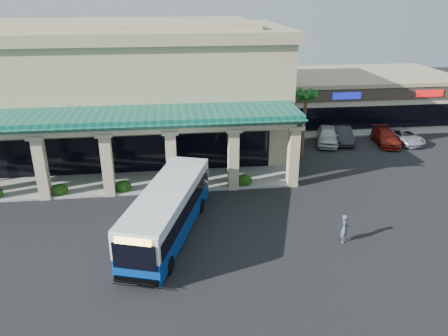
{
  "coord_description": "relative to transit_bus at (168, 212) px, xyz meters",
  "views": [
    {
      "loc": [
        -2.84,
        -24.22,
        13.82
      ],
      "look_at": [
        0.66,
        3.94,
        2.2
      ],
      "focal_mm": 35.0,
      "sensor_mm": 36.0,
      "label": 1
    }
  ],
  "objects": [
    {
      "name": "main_building",
      "position": [
        -4.7,
        17.0,
        4.12
      ],
      "size": [
        30.8,
        14.8,
        11.35
      ],
      "primitive_type": null,
      "color": "#BFB088",
      "rests_on": "ground"
    },
    {
      "name": "pedestrian",
      "position": [
        10.22,
        -1.99,
        -0.68
      ],
      "size": [
        0.69,
        0.76,
        1.74
      ],
      "primitive_type": "imported",
      "rotation": [
        0.0,
        0.0,
        1.03
      ],
      "color": "#475162",
      "rests_on": "ground"
    },
    {
      "name": "car_silver",
      "position": [
        15.29,
        15.24,
        -0.72
      ],
      "size": [
        3.41,
        5.26,
        1.66
      ],
      "primitive_type": "imported",
      "rotation": [
        0.0,
        0.0,
        -0.32
      ],
      "color": "silver",
      "rests_on": "ground"
    },
    {
      "name": "arcade",
      "position": [
        -4.7,
        7.8,
        1.3
      ],
      "size": [
        30.0,
        6.2,
        5.7
      ],
      "primitive_type": null,
      "color": "#0E5547",
      "rests_on": "ground"
    },
    {
      "name": "ground",
      "position": [
        3.3,
        1.0,
        -1.55
      ],
      "size": [
        110.0,
        110.0,
        0.0
      ],
      "primitive_type": "plane",
      "color": "black"
    },
    {
      "name": "car_gray",
      "position": [
        22.87,
        14.63,
        -0.91
      ],
      "size": [
        2.56,
        4.81,
        1.29
      ],
      "primitive_type": "imported",
      "rotation": [
        0.0,
        0.0,
        0.09
      ],
      "color": "#A1A3AF",
      "rests_on": "ground"
    },
    {
      "name": "palm_0",
      "position": [
        11.8,
        12.0,
        1.75
      ],
      "size": [
        2.4,
        2.4,
        6.6
      ],
      "primitive_type": null,
      "color": "#15501B",
      "rests_on": "ground"
    },
    {
      "name": "transit_bus",
      "position": [
        0.0,
        0.0,
        0.0
      ],
      "size": [
        5.9,
        11.39,
        3.11
      ],
      "primitive_type": null,
      "rotation": [
        0.0,
        0.0,
        -0.31
      ],
      "color": "#073795",
      "rests_on": "ground"
    },
    {
      "name": "broadleaf_tree",
      "position": [
        10.8,
        20.0,
        0.85
      ],
      "size": [
        2.6,
        2.6,
        4.81
      ],
      "primitive_type": null,
      "color": "#18380C",
      "rests_on": "ground"
    },
    {
      "name": "palm_1",
      "position": [
        12.8,
        15.0,
        1.35
      ],
      "size": [
        2.4,
        2.4,
        5.8
      ],
      "primitive_type": null,
      "color": "#15501B",
      "rests_on": "ground"
    },
    {
      "name": "car_white",
      "position": [
        16.88,
        15.55,
        -0.79
      ],
      "size": [
        2.31,
        4.8,
        1.52
      ],
      "primitive_type": "imported",
      "rotation": [
        0.0,
        0.0,
        -0.16
      ],
      "color": "#232329",
      "rests_on": "ground"
    },
    {
      "name": "strip_mall",
      "position": [
        21.3,
        25.0,
        0.9
      ],
      "size": [
        22.5,
        12.5,
        4.9
      ],
      "primitive_type": null,
      "color": "beige",
      "rests_on": "ground"
    },
    {
      "name": "car_red",
      "position": [
        20.81,
        14.47,
        -0.87
      ],
      "size": [
        2.6,
        4.93,
        1.36
      ],
      "primitive_type": "imported",
      "rotation": [
        0.0,
        0.0,
        -0.15
      ],
      "color": "maroon",
      "rests_on": "ground"
    }
  ]
}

